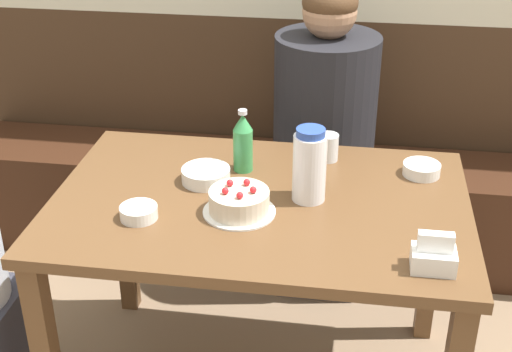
{
  "coord_description": "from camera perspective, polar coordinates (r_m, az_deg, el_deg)",
  "views": [
    {
      "loc": [
        0.26,
        -1.8,
        1.77
      ],
      "look_at": [
        -0.02,
        0.05,
        0.78
      ],
      "focal_mm": 50.0,
      "sensor_mm": 36.0,
      "label": 1
    }
  ],
  "objects": [
    {
      "name": "dining_table",
      "position": [
        2.15,
        0.29,
        -4.17
      ],
      "size": [
        1.22,
        0.81,
        0.73
      ],
      "color": "brown",
      "rests_on": "ground_plane"
    },
    {
      "name": "person_teal_shirt",
      "position": [
        2.73,
        5.4,
        2.59
      ],
      "size": [
        0.38,
        0.38,
        1.22
      ],
      "rotation": [
        0.0,
        0.0,
        -1.57
      ],
      "color": "#33333D",
      "rests_on": "ground_plane"
    },
    {
      "name": "water_pitcher",
      "position": [
        2.05,
        4.3,
        0.85
      ],
      "size": [
        0.1,
        0.1,
        0.22
      ],
      "color": "white",
      "rests_on": "dining_table"
    },
    {
      "name": "bowl_rice_small",
      "position": [
        2.02,
        -9.36,
        -2.88
      ],
      "size": [
        0.11,
        0.11,
        0.04
      ],
      "color": "white",
      "rests_on": "dining_table"
    },
    {
      "name": "bowl_side_dish",
      "position": [
        2.19,
        -4.03,
        0.07
      ],
      "size": [
        0.15,
        0.15,
        0.04
      ],
      "color": "white",
      "rests_on": "dining_table"
    },
    {
      "name": "glass_water_tall",
      "position": [
        2.32,
        5.77,
        2.3
      ],
      "size": [
        0.07,
        0.07,
        0.09
      ],
      "color": "silver",
      "rests_on": "dining_table"
    },
    {
      "name": "bowl_soup_white",
      "position": [
        2.28,
        13.1,
        0.53
      ],
      "size": [
        0.12,
        0.12,
        0.04
      ],
      "color": "white",
      "rests_on": "dining_table"
    },
    {
      "name": "soju_bottle",
      "position": [
        2.22,
        -1.05,
        2.74
      ],
      "size": [
        0.06,
        0.06,
        0.2
      ],
      "color": "#388E4C",
      "rests_on": "dining_table"
    },
    {
      "name": "bench_seat",
      "position": [
        3.06,
        2.53,
        -2.41
      ],
      "size": [
        2.72,
        0.38,
        0.45
      ],
      "color": "#381E11",
      "rests_on": "ground_plane"
    },
    {
      "name": "napkin_holder",
      "position": [
        1.83,
        14.04,
        -6.24
      ],
      "size": [
        0.11,
        0.08,
        0.11
      ],
      "color": "white",
      "rests_on": "dining_table"
    },
    {
      "name": "birthday_cake",
      "position": [
        2.01,
        -1.36,
        -2.1
      ],
      "size": [
        0.21,
        0.21,
        0.09
      ],
      "color": "white",
      "rests_on": "dining_table"
    }
  ]
}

